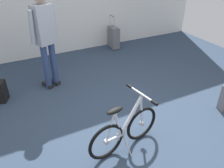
# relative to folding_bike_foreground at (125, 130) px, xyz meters

# --- Properties ---
(ground_plane) EXTENTS (7.43, 7.43, 0.00)m
(ground_plane) POSITION_rel_folding_bike_foreground_xyz_m (0.27, 0.52, -0.29)
(ground_plane) COLOR #2D3D51
(folding_bike_foreground) EXTENTS (1.04, 0.53, 0.74)m
(folding_bike_foreground) POSITION_rel_folding_bike_foreground_xyz_m (0.00, 0.00, 0.00)
(folding_bike_foreground) COLOR black
(folding_bike_foreground) RESTS_ON ground_plane
(visitor_near_wall) EXTENTS (0.50, 0.36, 1.72)m
(visitor_near_wall) POSITION_rel_folding_bike_foreground_xyz_m (-0.43, 1.93, 0.70)
(visitor_near_wall) COLOR navy
(visitor_near_wall) RESTS_ON ground_plane
(rolling_suitcase) EXTENTS (0.20, 0.37, 0.83)m
(rolling_suitcase) POSITION_rel_folding_bike_foreground_xyz_m (1.45, 3.10, -0.01)
(rolling_suitcase) COLOR slate
(rolling_suitcase) RESTS_ON ground_plane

